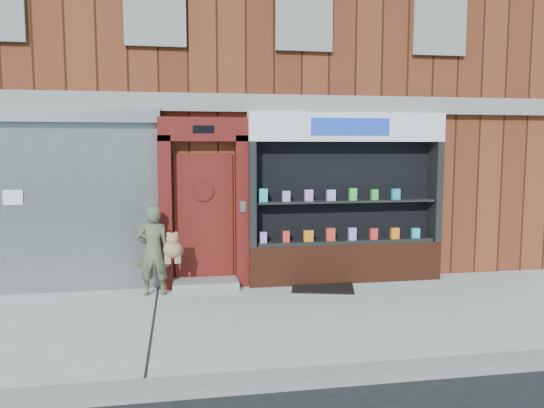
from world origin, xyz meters
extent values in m
plane|color=#9E9E99|center=(0.00, 0.00, 0.00)|extent=(80.00, 80.00, 0.00)
cube|color=gray|center=(0.00, -2.15, 0.06)|extent=(60.00, 0.30, 0.12)
cube|color=#5B2615|center=(0.00, 6.00, 4.00)|extent=(12.00, 8.00, 8.00)
cube|color=gray|center=(0.00, 1.92, 3.15)|extent=(12.00, 0.16, 0.30)
cube|color=black|center=(-1.50, 1.97, 4.80)|extent=(0.90, 0.06, 1.40)
cube|color=black|center=(1.00, 1.97, 4.80)|extent=(0.90, 0.06, 1.40)
cube|color=gray|center=(1.00, 1.93, 4.80)|extent=(1.00, 0.06, 1.50)
cube|color=black|center=(3.50, 1.97, 4.80)|extent=(0.90, 0.06, 1.40)
cube|color=gray|center=(3.50, 1.93, 4.80)|extent=(1.00, 0.06, 1.50)
cube|color=gray|center=(-3.00, 1.94, 1.40)|extent=(3.00, 0.10, 2.80)
cube|color=slate|center=(-3.00, 1.88, 2.92)|extent=(3.10, 0.30, 0.24)
cube|color=white|center=(-3.80, 1.88, 1.60)|extent=(0.30, 0.01, 0.24)
cube|color=#4F0F0D|center=(-1.40, 1.86, 1.30)|extent=(0.22, 0.28, 2.60)
cube|color=#4F0F0D|center=(-0.10, 1.86, 1.30)|extent=(0.22, 0.28, 2.60)
cube|color=#4F0F0D|center=(-0.75, 1.86, 2.70)|extent=(1.50, 0.28, 0.40)
cube|color=black|center=(-0.75, 1.71, 2.70)|extent=(0.35, 0.01, 0.12)
cube|color=#56130F|center=(-0.75, 1.97, 1.20)|extent=(1.00, 0.06, 2.20)
cylinder|color=black|center=(-0.75, 1.93, 1.65)|extent=(0.28, 0.02, 0.28)
cylinder|color=#4F0F0D|center=(-0.75, 1.92, 1.65)|extent=(0.34, 0.02, 0.34)
cube|color=gray|center=(-0.75, 1.70, 0.07)|extent=(1.10, 0.55, 0.15)
cube|color=slate|center=(-0.10, 1.71, 1.40)|extent=(0.10, 0.02, 0.18)
cube|color=#532313|center=(1.75, 1.80, 0.35)|extent=(3.50, 0.40, 0.70)
cube|color=black|center=(0.06, 1.80, 1.60)|extent=(0.12, 0.40, 1.80)
cube|color=black|center=(3.44, 1.80, 1.60)|extent=(0.12, 0.40, 1.80)
cube|color=black|center=(1.75, 1.99, 1.60)|extent=(3.30, 0.03, 1.80)
cube|color=black|center=(1.75, 1.80, 0.73)|extent=(3.20, 0.36, 0.06)
cube|color=black|center=(1.75, 1.80, 1.45)|extent=(3.20, 0.36, 0.04)
cube|color=white|center=(1.75, 1.80, 2.75)|extent=(3.50, 0.40, 0.50)
cube|color=blue|center=(1.75, 1.59, 2.75)|extent=(1.40, 0.01, 0.30)
cube|color=#A87BDD|center=(0.25, 1.72, 0.85)|extent=(0.11, 0.09, 0.19)
cube|color=red|center=(0.65, 1.72, 0.86)|extent=(0.12, 0.09, 0.20)
cube|color=orange|center=(1.05, 1.72, 0.86)|extent=(0.16, 0.09, 0.19)
cube|color=red|center=(1.45, 1.72, 0.87)|extent=(0.15, 0.09, 0.23)
cube|color=#A682EB|center=(1.85, 1.72, 0.87)|extent=(0.13, 0.09, 0.22)
cube|color=red|center=(2.25, 1.72, 0.86)|extent=(0.13, 0.09, 0.20)
cube|color=orange|center=(2.65, 1.72, 0.86)|extent=(0.15, 0.09, 0.20)
cube|color=#28BDCA|center=(3.05, 1.72, 0.85)|extent=(0.14, 0.09, 0.18)
cube|color=#27BBC6|center=(0.25, 1.72, 1.58)|extent=(0.14, 0.09, 0.23)
cube|color=#B186F1|center=(0.65, 1.72, 1.56)|extent=(0.13, 0.09, 0.18)
cube|color=#AE78D8|center=(1.05, 1.72, 1.57)|extent=(0.14, 0.09, 0.20)
cube|color=#B188F5|center=(1.45, 1.72, 1.56)|extent=(0.15, 0.09, 0.19)
cube|color=green|center=(1.85, 1.72, 1.58)|extent=(0.13, 0.09, 0.21)
cube|color=green|center=(2.25, 1.72, 1.56)|extent=(0.11, 0.09, 0.19)
cube|color=teal|center=(2.65, 1.72, 1.57)|extent=(0.14, 0.09, 0.19)
imported|color=#4F583A|center=(-1.60, 1.49, 0.73)|extent=(0.54, 0.36, 1.47)
sphere|color=#916A48|center=(-1.28, 1.33, 0.78)|extent=(0.29, 0.29, 0.29)
sphere|color=#916A48|center=(-1.28, 1.28, 0.95)|extent=(0.19, 0.19, 0.19)
sphere|color=#916A48|center=(-1.34, 1.28, 1.03)|extent=(0.07, 0.07, 0.07)
sphere|color=#916A48|center=(-1.22, 1.28, 1.03)|extent=(0.07, 0.07, 0.07)
cylinder|color=#916A48|center=(-1.38, 1.33, 0.63)|extent=(0.07, 0.07, 0.18)
cylinder|color=#916A48|center=(-1.19, 1.33, 0.63)|extent=(0.07, 0.07, 0.18)
cylinder|color=#916A48|center=(-1.34, 1.31, 0.63)|extent=(0.07, 0.07, 0.18)
cylinder|color=#916A48|center=(-1.22, 1.31, 0.63)|extent=(0.07, 0.07, 0.18)
cube|color=black|center=(1.23, 1.38, 0.01)|extent=(1.19, 0.97, 0.03)
camera|label=1|loc=(-1.16, -7.18, 2.41)|focal=35.00mm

